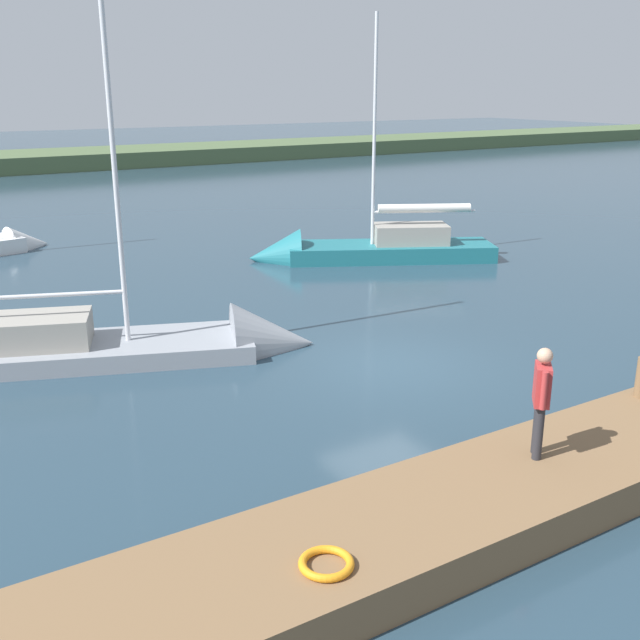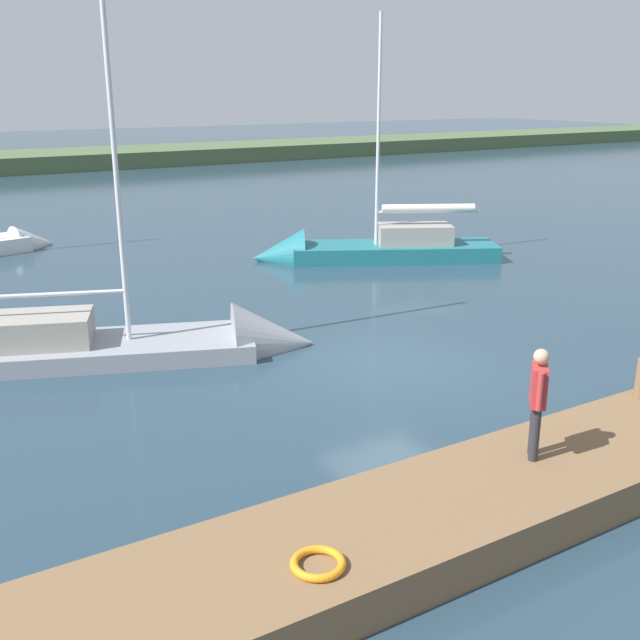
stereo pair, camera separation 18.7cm
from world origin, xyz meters
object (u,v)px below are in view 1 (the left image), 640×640
Objects in this scene: person_on_dock at (541,395)px; life_ring_buoy at (326,563)px; sailboat_far_right at (356,253)px; sailboat_behind_pier at (160,348)px.

life_ring_buoy is at bearing -127.67° from person_on_dock.
sailboat_far_right is 16.17m from person_on_dock.
life_ring_buoy is at bearing 81.72° from sailboat_far_right.
sailboat_behind_pier is at bearing -98.79° from life_ring_buoy.
sailboat_behind_pier reaches higher than sailboat_far_right.
sailboat_behind_pier reaches higher than life_ring_buoy.
person_on_dock is at bearing -171.05° from life_ring_buoy.
sailboat_behind_pier is at bearing 150.45° from person_on_dock.
sailboat_behind_pier is 11.11m from sailboat_far_right.
person_on_dock is (-4.17, -0.66, 0.95)m from life_ring_buoy.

